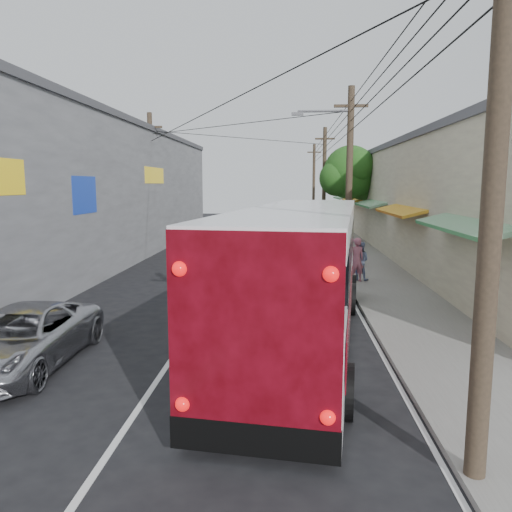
{
  "coord_description": "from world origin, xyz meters",
  "views": [
    {
      "loc": [
        2.66,
        -8.42,
        4.0
      ],
      "look_at": [
        1.62,
        7.61,
        1.68
      ],
      "focal_mm": 35.0,
      "sensor_mm": 36.0,
      "label": 1
    }
  ],
  "objects_px": {
    "jeepney": "(22,338)",
    "pedestrian_near": "(356,260)",
    "parked_suv": "(326,248)",
    "parked_car_mid": "(307,241)",
    "parked_car_far": "(303,228)",
    "coach_bus": "(302,272)",
    "pedestrian_far": "(360,261)"
  },
  "relations": [
    {
      "from": "jeepney",
      "to": "pedestrian_near",
      "type": "relative_size",
      "value": 2.67
    },
    {
      "from": "jeepney",
      "to": "parked_suv",
      "type": "distance_m",
      "value": 17.21
    },
    {
      "from": "parked_car_mid",
      "to": "parked_car_far",
      "type": "distance_m",
      "value": 8.2
    },
    {
      "from": "parked_car_mid",
      "to": "parked_car_far",
      "type": "xyz_separation_m",
      "value": [
        0.0,
        8.2,
        0.02
      ]
    },
    {
      "from": "coach_bus",
      "to": "pedestrian_near",
      "type": "xyz_separation_m",
      "value": [
        2.39,
        7.48,
        -0.78
      ]
    },
    {
      "from": "pedestrian_near",
      "to": "pedestrian_far",
      "type": "bearing_deg",
      "value": -132.98
    },
    {
      "from": "coach_bus",
      "to": "pedestrian_near",
      "type": "height_order",
      "value": "coach_bus"
    },
    {
      "from": "jeepney",
      "to": "parked_car_far",
      "type": "height_order",
      "value": "parked_car_far"
    },
    {
      "from": "parked_car_far",
      "to": "pedestrian_far",
      "type": "xyz_separation_m",
      "value": [
        1.78,
        -17.41,
        0.21
      ]
    },
    {
      "from": "coach_bus",
      "to": "jeepney",
      "type": "bearing_deg",
      "value": -151.71
    },
    {
      "from": "parked_suv",
      "to": "pedestrian_far",
      "type": "height_order",
      "value": "pedestrian_far"
    },
    {
      "from": "parked_suv",
      "to": "parked_car_mid",
      "type": "xyz_separation_m",
      "value": [
        -0.8,
        3.94,
        -0.09
      ]
    },
    {
      "from": "parked_suv",
      "to": "pedestrian_near",
      "type": "xyz_separation_m",
      "value": [
        0.8,
        -5.56,
        0.24
      ]
    },
    {
      "from": "jeepney",
      "to": "parked_car_mid",
      "type": "relative_size",
      "value": 1.18
    },
    {
      "from": "parked_car_mid",
      "to": "pedestrian_near",
      "type": "xyz_separation_m",
      "value": [
        1.6,
        -9.5,
        0.32
      ]
    },
    {
      "from": "jeepney",
      "to": "parked_car_far",
      "type": "bearing_deg",
      "value": 75.29
    },
    {
      "from": "parked_car_far",
      "to": "pedestrian_far",
      "type": "relative_size",
      "value": 2.71
    },
    {
      "from": "jeepney",
      "to": "pedestrian_near",
      "type": "xyz_separation_m",
      "value": [
        8.56,
        9.79,
        0.35
      ]
    },
    {
      "from": "pedestrian_far",
      "to": "coach_bus",
      "type": "bearing_deg",
      "value": 91.4
    },
    {
      "from": "parked_suv",
      "to": "pedestrian_near",
      "type": "relative_size",
      "value": 2.99
    },
    {
      "from": "parked_car_mid",
      "to": "pedestrian_far",
      "type": "bearing_deg",
      "value": -82.39
    },
    {
      "from": "coach_bus",
      "to": "pedestrian_far",
      "type": "relative_size",
      "value": 7.67
    },
    {
      "from": "jeepney",
      "to": "pedestrian_far",
      "type": "height_order",
      "value": "pedestrian_far"
    },
    {
      "from": "parked_car_far",
      "to": "coach_bus",
      "type": "bearing_deg",
      "value": -99.53
    },
    {
      "from": "coach_bus",
      "to": "parked_suv",
      "type": "distance_m",
      "value": 13.18
    },
    {
      "from": "parked_car_mid",
      "to": "pedestrian_near",
      "type": "relative_size",
      "value": 2.27
    },
    {
      "from": "pedestrian_near",
      "to": "jeepney",
      "type": "bearing_deg",
      "value": 37.4
    },
    {
      "from": "jeepney",
      "to": "parked_car_mid",
      "type": "distance_m",
      "value": 20.51
    },
    {
      "from": "coach_bus",
      "to": "jeepney",
      "type": "relative_size",
      "value": 2.57
    },
    {
      "from": "parked_suv",
      "to": "parked_car_far",
      "type": "distance_m",
      "value": 12.17
    },
    {
      "from": "parked_car_mid",
      "to": "pedestrian_near",
      "type": "bearing_deg",
      "value": -83.78
    },
    {
      "from": "coach_bus",
      "to": "jeepney",
      "type": "distance_m",
      "value": 6.69
    }
  ]
}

